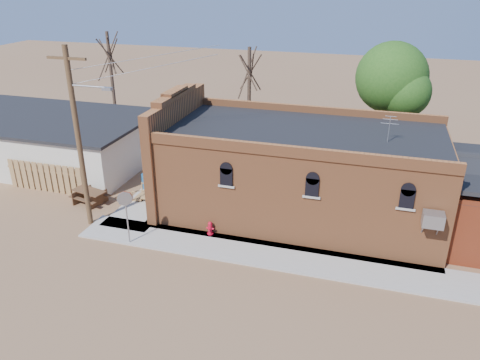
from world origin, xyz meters
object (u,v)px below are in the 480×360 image
(brick_bar, at_px, (295,172))
(stop_sign, at_px, (126,204))
(picnic_table, at_px, (90,195))
(utility_pole, at_px, (79,136))
(trash_barrel, at_px, (147,181))
(fire_hydrant, at_px, (210,228))

(brick_bar, relative_size, stop_sign, 6.12)
(picnic_table, bearing_deg, utility_pole, -42.27)
(brick_bar, relative_size, picnic_table, 7.55)
(trash_barrel, bearing_deg, stop_sign, -70.74)
(trash_barrel, bearing_deg, utility_pole, -100.40)
(stop_sign, bearing_deg, fire_hydrant, 15.97)
(utility_pole, xyz_separation_m, picnic_table, (-1.36, 2.00, -4.26))
(fire_hydrant, bearing_deg, trash_barrel, 140.35)
(brick_bar, bearing_deg, utility_pole, -156.31)
(utility_pole, relative_size, stop_sign, 3.36)
(picnic_table, bearing_deg, stop_sign, -23.52)
(utility_pole, height_order, fire_hydrant, utility_pole)
(utility_pole, bearing_deg, fire_hydrant, 5.39)
(fire_hydrant, height_order, trash_barrel, trash_barrel)
(stop_sign, bearing_deg, picnic_table, 131.36)
(utility_pole, relative_size, fire_hydrant, 12.97)
(brick_bar, xyz_separation_m, fire_hydrant, (-3.46, -3.70, -1.92))
(picnic_table, bearing_deg, trash_barrel, 63.41)
(brick_bar, distance_m, stop_sign, 8.83)
(fire_hydrant, xyz_separation_m, picnic_table, (-7.68, 1.40, 0.09))
(fire_hydrant, xyz_separation_m, trash_barrel, (-5.48, 4.01, 0.10))
(stop_sign, relative_size, picnic_table, 1.23)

